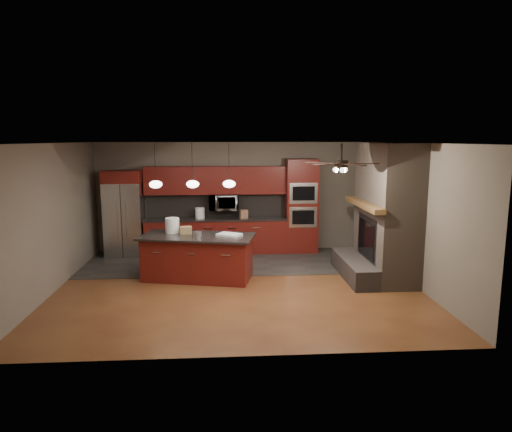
{
  "coord_description": "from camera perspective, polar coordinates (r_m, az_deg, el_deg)",
  "views": [
    {
      "loc": [
        -0.23,
        -8.7,
        2.87
      ],
      "look_at": [
        0.4,
        0.6,
        1.3
      ],
      "focal_mm": 32.0,
      "sensor_mm": 36.0,
      "label": 1
    }
  ],
  "objects": [
    {
      "name": "left_wall",
      "position": [
        9.41,
        -24.14,
        -0.26
      ],
      "size": [
        0.02,
        6.0,
        2.8
      ],
      "primitive_type": "cube",
      "color": "#6D6357",
      "rests_on": "ground"
    },
    {
      "name": "counter_box",
      "position": [
        11.51,
        -1.57,
        0.25
      ],
      "size": [
        0.23,
        0.2,
        0.21
      ],
      "primitive_type": "cube",
      "rotation": [
        0.0,
        0.0,
        0.3
      ],
      "color": "#96684D",
      "rests_on": "back_cabinetry"
    },
    {
      "name": "white_bucket",
      "position": [
        9.77,
        -10.42,
        -1.16
      ],
      "size": [
        0.4,
        0.4,
        0.31
      ],
      "primitive_type": "cylinder",
      "rotation": [
        0.0,
        0.0,
        -0.53
      ],
      "color": "white",
      "rests_on": "kitchen_island"
    },
    {
      "name": "pendant_left",
      "position": [
        9.55,
        -12.43,
        3.91
      ],
      "size": [
        0.26,
        0.26,
        0.92
      ],
      "color": "black",
      "rests_on": "ceiling"
    },
    {
      "name": "kitchen_island",
      "position": [
        9.55,
        -7.31,
        -5.1
      ],
      "size": [
        2.48,
        1.53,
        0.92
      ],
      "rotation": [
        0.0,
        0.0,
        -0.22
      ],
      "color": "#5F1611",
      "rests_on": "ground"
    },
    {
      "name": "pendant_right",
      "position": [
        9.45,
        -3.37,
        4.05
      ],
      "size": [
        0.26,
        0.26,
        0.92
      ],
      "color": "black",
      "rests_on": "ceiling"
    },
    {
      "name": "ceiling_fan",
      "position": [
        8.17,
        10.59,
        6.51
      ],
      "size": [
        1.27,
        1.33,
        0.41
      ],
      "color": "black",
      "rests_on": "ceiling"
    },
    {
      "name": "oven_tower",
      "position": [
        11.68,
        5.69,
        1.26
      ],
      "size": [
        0.8,
        0.63,
        2.38
      ],
      "color": "#5F1611",
      "rests_on": "ground"
    },
    {
      "name": "paint_tray",
      "position": [
        9.35,
        -3.36,
        -2.35
      ],
      "size": [
        0.56,
        0.51,
        0.05
      ],
      "primitive_type": "cube",
      "rotation": [
        0.0,
        0.0,
        -0.54
      ],
      "color": "white",
      "rests_on": "kitchen_island"
    },
    {
      "name": "pendant_center",
      "position": [
        9.47,
        -7.93,
        3.99
      ],
      "size": [
        0.26,
        0.26,
        0.92
      ],
      "color": "black",
      "rests_on": "ceiling"
    },
    {
      "name": "ground",
      "position": [
        9.17,
        -2.26,
        -8.68
      ],
      "size": [
        7.0,
        7.0,
        0.0
      ],
      "primitive_type": "plane",
      "color": "brown",
      "rests_on": "ground"
    },
    {
      "name": "right_wall",
      "position": [
        9.58,
        19.09,
        0.21
      ],
      "size": [
        0.02,
        6.0,
        2.8
      ],
      "primitive_type": "cube",
      "color": "#6D6357",
      "rests_on": "ground"
    },
    {
      "name": "microwave",
      "position": [
        11.56,
        -4.06,
        1.74
      ],
      "size": [
        0.73,
        0.41,
        0.5
      ],
      "primitive_type": "imported",
      "color": "silver",
      "rests_on": "back_cabinetry"
    },
    {
      "name": "cardboard_box",
      "position": [
        9.63,
        -8.74,
        -1.76
      ],
      "size": [
        0.24,
        0.18,
        0.15
      ],
      "primitive_type": "cube",
      "rotation": [
        0.0,
        0.0,
        0.04
      ],
      "color": "olive",
      "rests_on": "kitchen_island"
    },
    {
      "name": "slate_tile_patch",
      "position": [
        10.89,
        -2.53,
        -5.69
      ],
      "size": [
        7.0,
        2.4,
        0.01
      ],
      "primitive_type": "cube",
      "color": "#32302D",
      "rests_on": "ground"
    },
    {
      "name": "paint_can",
      "position": [
        9.28,
        -7.32,
        -2.28
      ],
      "size": [
        0.24,
        0.24,
        0.11
      ],
      "primitive_type": "cylinder",
      "rotation": [
        0.0,
        0.0,
        -0.59
      ],
      "color": "silver",
      "rests_on": "kitchen_island"
    },
    {
      "name": "back_cabinetry",
      "position": [
        11.62,
        -5.02,
        -0.26
      ],
      "size": [
        3.59,
        0.64,
        2.2
      ],
      "color": "#5F1611",
      "rests_on": "ground"
    },
    {
      "name": "counter_bucket",
      "position": [
        11.57,
        -7.04,
        0.37
      ],
      "size": [
        0.29,
        0.29,
        0.27
      ],
      "primitive_type": "cylinder",
      "rotation": [
        0.0,
        0.0,
        0.26
      ],
      "color": "white",
      "rests_on": "back_cabinetry"
    },
    {
      "name": "ceiling",
      "position": [
        8.71,
        -2.39,
        9.1
      ],
      "size": [
        7.0,
        6.0,
        0.02
      ],
      "primitive_type": "cube",
      "color": "white",
      "rests_on": "back_wall"
    },
    {
      "name": "back_wall",
      "position": [
        11.8,
        -2.72,
        2.4
      ],
      "size": [
        7.0,
        0.02,
        2.8
      ],
      "primitive_type": "cube",
      "color": "#6D6357",
      "rests_on": "ground"
    },
    {
      "name": "refrigerator",
      "position": [
        11.74,
        -16.12,
        0.32
      ],
      "size": [
        0.91,
        0.75,
        2.12
      ],
      "color": "silver",
      "rests_on": "ground"
    },
    {
      "name": "fireplace_column",
      "position": [
        9.8,
        15.67,
        -0.03
      ],
      "size": [
        1.3,
        2.1,
        2.8
      ],
      "color": "brown",
      "rests_on": "ground"
    }
  ]
}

